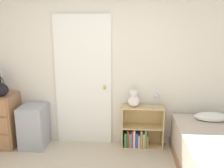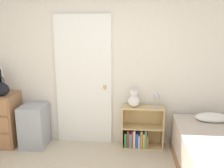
{
  "view_description": "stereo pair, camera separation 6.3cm",
  "coord_description": "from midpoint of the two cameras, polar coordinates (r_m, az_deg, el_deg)",
  "views": [
    {
      "loc": [
        0.5,
        -1.86,
        1.89
      ],
      "look_at": [
        0.25,
        1.73,
        1.05
      ],
      "focal_mm": 40.0,
      "sensor_mm": 36.0,
      "label": 1
    },
    {
      "loc": [
        0.56,
        -1.86,
        1.89
      ],
      "look_at": [
        0.25,
        1.73,
        1.05
      ],
      "focal_mm": 40.0,
      "sensor_mm": 36.0,
      "label": 2
    }
  ],
  "objects": [
    {
      "name": "desk_lamp",
      "position": [
        3.83,
        9.66,
        -3.01
      ],
      "size": [
        0.12,
        0.11,
        0.24
      ],
      "color": "#B2B2B7",
      "rests_on": "bookshelf"
    },
    {
      "name": "teddy_bear",
      "position": [
        3.86,
        4.55,
        -3.48
      ],
      "size": [
        0.18,
        0.18,
        0.28
      ],
      "color": "silver",
      "rests_on": "bookshelf"
    },
    {
      "name": "storage_bin",
      "position": [
        4.21,
        -17.82,
        -9.17
      ],
      "size": [
        0.39,
        0.44,
        0.67
      ],
      "color": "#999EA8",
      "rests_on": "ground_plane"
    },
    {
      "name": "door_closed",
      "position": [
        3.99,
        -7.0,
        0.66
      ],
      "size": [
        0.89,
        0.09,
        2.07
      ],
      "color": "white",
      "rests_on": "ground_plane"
    },
    {
      "name": "wall_back",
      "position": [
        3.95,
        -3.76,
        4.2
      ],
      "size": [
        10.0,
        0.06,
        2.55
      ],
      "color": "silver",
      "rests_on": "ground_plane"
    },
    {
      "name": "bookshelf",
      "position": [
        4.05,
        5.82,
        -10.78
      ],
      "size": [
        0.65,
        0.24,
        0.67
      ],
      "color": "tan",
      "rests_on": "ground_plane"
    }
  ]
}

